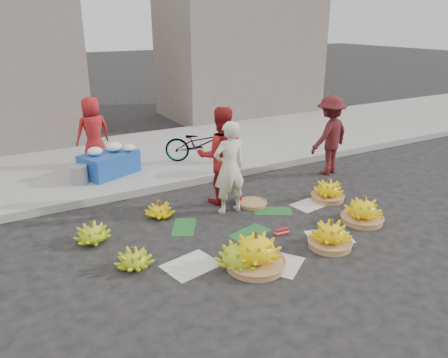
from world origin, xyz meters
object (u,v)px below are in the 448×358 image
banana_bunch_0 (134,259)px  flower_table (110,162)px  banana_bunch_4 (363,211)px  bicycle (200,144)px  vendor_cream (229,168)px

banana_bunch_0 → flower_table: (0.68, 3.52, 0.25)m
banana_bunch_4 → bicycle: bicycle is taller
banana_bunch_4 → banana_bunch_0: bearing=172.4°
banana_bunch_4 → flower_table: bearing=127.1°
bicycle → flower_table: bearing=118.3°
banana_bunch_0 → bicycle: 4.30m
bicycle → banana_bunch_0: bearing=174.5°
banana_bunch_4 → bicycle: bearing=105.1°
banana_bunch_4 → vendor_cream: (-1.70, 1.43, 0.60)m
bicycle → banana_bunch_4: bearing=-131.8°
banana_bunch_0 → vendor_cream: (2.01, 0.94, 0.67)m
vendor_cream → flower_table: vendor_cream is taller
bicycle → vendor_cream: bearing=-162.2°
banana_bunch_4 → flower_table: size_ratio=0.56×
vendor_cream → flower_table: (-1.33, 2.58, -0.41)m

